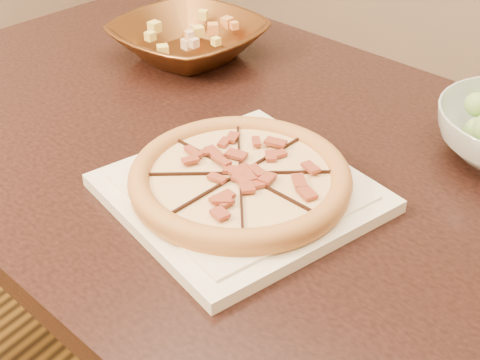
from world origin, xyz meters
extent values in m
cube|color=black|center=(-0.08, 0.13, 0.73)|extent=(1.37, 0.98, 0.04)
cylinder|color=black|center=(-0.63, 0.46, 0.35)|extent=(0.07, 0.07, 0.71)
cube|color=#F3EAC6|center=(0.05, 0.00, 0.76)|extent=(0.39, 0.39, 0.02)
cube|color=#F3EAC6|center=(0.05, 0.00, 0.77)|extent=(0.33, 0.33, 0.00)
cylinder|color=orange|center=(0.05, 0.00, 0.78)|extent=(0.29, 0.29, 0.01)
torus|color=orange|center=(0.05, 0.00, 0.79)|extent=(0.29, 0.29, 0.03)
cylinder|color=#FFD990|center=(0.05, 0.00, 0.79)|extent=(0.24, 0.24, 0.01)
cube|color=black|center=(0.05, 0.00, 0.79)|extent=(0.04, 0.29, 0.01)
cube|color=black|center=(0.05, 0.00, 0.79)|extent=(0.18, 0.23, 0.01)
cube|color=black|center=(0.05, 0.00, 0.79)|extent=(0.29, 0.04, 0.01)
cube|color=black|center=(0.05, 0.00, 0.79)|extent=(0.23, 0.18, 0.01)
cube|color=#A73F29|center=(0.07, 0.00, 0.79)|extent=(0.03, 0.02, 0.00)
cube|color=#A73F29|center=(0.10, 0.00, 0.79)|extent=(0.02, 0.02, 0.00)
cube|color=#A73F29|center=(0.12, 0.02, 0.79)|extent=(0.03, 0.02, 0.00)
cube|color=#A73F29|center=(0.07, 0.01, 0.79)|extent=(0.03, 0.02, 0.00)
cube|color=#A73F29|center=(0.09, 0.04, 0.79)|extent=(0.03, 0.03, 0.00)
cube|color=#A73F29|center=(0.10, 0.06, 0.79)|extent=(0.03, 0.03, 0.00)
cube|color=#A73F29|center=(0.06, 0.03, 0.79)|extent=(0.02, 0.03, 0.00)
cube|color=#A73F29|center=(0.06, 0.06, 0.79)|extent=(0.02, 0.03, 0.00)
cube|color=#A73F29|center=(0.05, 0.09, 0.79)|extent=(0.01, 0.02, 0.00)
cube|color=#A73F29|center=(0.04, 0.04, 0.79)|extent=(0.02, 0.03, 0.00)
cube|color=#A73F29|center=(0.02, 0.07, 0.79)|extent=(0.02, 0.03, 0.00)
cube|color=#A73F29|center=(0.03, 0.02, 0.79)|extent=(0.03, 0.03, 0.00)
cube|color=#A73F29|center=(0.01, 0.04, 0.79)|extent=(0.03, 0.03, 0.00)
cube|color=#A73F29|center=(-0.02, 0.04, 0.79)|extent=(0.03, 0.02, 0.00)
cube|color=#A73F29|center=(0.02, 0.01, 0.79)|extent=(0.03, 0.02, 0.00)
cube|color=#A73F29|center=(-0.01, 0.01, 0.79)|extent=(0.03, 0.02, 0.00)
cube|color=#A73F29|center=(-0.04, -0.01, 0.79)|extent=(0.02, 0.02, 0.00)
cube|color=#A73F29|center=(0.01, -0.01, 0.79)|extent=(0.03, 0.02, 0.00)
cube|color=#A73F29|center=(-0.01, -0.03, 0.79)|extent=(0.03, 0.02, 0.00)
cube|color=#A73F29|center=(0.03, -0.02, 0.79)|extent=(0.03, 0.03, 0.00)
cube|color=#A73F29|center=(0.02, -0.04, 0.79)|extent=(0.03, 0.03, 0.00)
cube|color=#A73F29|center=(0.01, -0.07, 0.79)|extent=(0.02, 0.03, 0.00)
cube|color=#A73F29|center=(0.04, -0.03, 0.79)|extent=(0.02, 0.03, 0.00)
cube|color=#A73F29|center=(0.05, -0.06, 0.79)|extent=(0.01, 0.02, 0.00)
cube|color=#A73F29|center=(0.06, -0.09, 0.79)|extent=(0.02, 0.03, 0.00)
cube|color=#A73F29|center=(0.06, -0.04, 0.79)|extent=(0.02, 0.03, 0.00)
cube|color=#A73F29|center=(0.09, -0.06, 0.79)|extent=(0.03, 0.03, 0.00)
cube|color=#A73F29|center=(0.12, -0.07, 0.79)|extent=(0.03, 0.03, 0.00)
cube|color=#A73F29|center=(0.09, -0.03, 0.79)|extent=(0.03, 0.02, 0.00)
cube|color=#A73F29|center=(0.12, -0.03, 0.79)|extent=(0.03, 0.02, 0.00)
imported|color=brown|center=(-0.30, 0.32, 0.78)|extent=(0.29, 0.29, 0.07)
cube|color=beige|center=(-0.30, 0.32, 0.83)|extent=(0.03, 0.03, 0.03)
cube|color=#E08941|center=(-0.28, 0.32, 0.83)|extent=(0.03, 0.03, 0.03)
cube|color=#EFDC5A|center=(-0.27, 0.34, 0.83)|extent=(0.03, 0.03, 0.03)
cube|color=beige|center=(-0.28, 0.37, 0.83)|extent=(0.03, 0.03, 0.03)
cube|color=#E08941|center=(-0.30, 0.33, 0.83)|extent=(0.03, 0.03, 0.03)
cube|color=#EFDC5A|center=(-0.31, 0.34, 0.83)|extent=(0.03, 0.03, 0.03)
cube|color=beige|center=(-0.33, 0.35, 0.83)|extent=(0.03, 0.03, 0.03)
cube|color=#E08941|center=(-0.30, 0.32, 0.83)|extent=(0.03, 0.03, 0.03)
cube|color=#EFDC5A|center=(-0.32, 0.32, 0.83)|extent=(0.03, 0.03, 0.03)
cube|color=beige|center=(-0.34, 0.30, 0.83)|extent=(0.03, 0.03, 0.03)
cube|color=#E08941|center=(-0.34, 0.28, 0.83)|extent=(0.03, 0.03, 0.03)
cube|color=#EFDC5A|center=(-0.30, 0.31, 0.83)|extent=(0.03, 0.03, 0.03)
cube|color=beige|center=(-0.30, 0.29, 0.83)|extent=(0.03, 0.03, 0.03)
cube|color=#E08941|center=(-0.28, 0.27, 0.83)|extent=(0.03, 0.03, 0.03)
cube|color=#EFDC5A|center=(-0.30, 0.32, 0.83)|extent=(0.03, 0.03, 0.03)
cube|color=beige|center=(-0.28, 0.31, 0.83)|extent=(0.03, 0.03, 0.03)
camera|label=1|loc=(0.47, -0.59, 1.28)|focal=50.00mm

